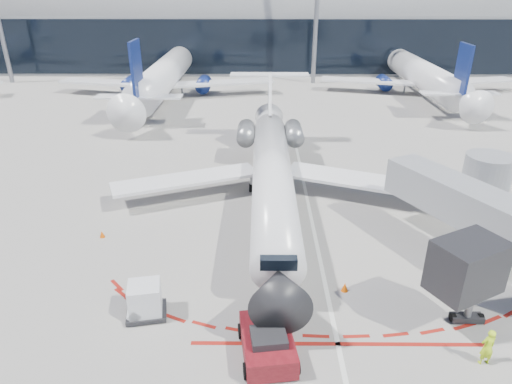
{
  "coord_description": "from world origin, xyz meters",
  "views": [
    {
      "loc": [
        -3.75,
        -28.05,
        15.79
      ],
      "look_at": [
        -4.0,
        0.71,
        2.23
      ],
      "focal_mm": 32.0,
      "sensor_mm": 36.0,
      "label": 1
    }
  ],
  "objects_px": {
    "ramp_worker": "(487,347)",
    "uld_container": "(145,300)",
    "pushback_tug": "(267,343)",
    "regional_jet": "(272,169)"
  },
  "relations": [
    {
      "from": "ramp_worker",
      "to": "regional_jet",
      "type": "bearing_deg",
      "value": -70.81
    },
    {
      "from": "ramp_worker",
      "to": "uld_container",
      "type": "relative_size",
      "value": 0.83
    },
    {
      "from": "pushback_tug",
      "to": "ramp_worker",
      "type": "height_order",
      "value": "ramp_worker"
    },
    {
      "from": "pushback_tug",
      "to": "ramp_worker",
      "type": "relative_size",
      "value": 3.09
    },
    {
      "from": "pushback_tug",
      "to": "ramp_worker",
      "type": "bearing_deg",
      "value": -10.21
    },
    {
      "from": "pushback_tug",
      "to": "ramp_worker",
      "type": "xyz_separation_m",
      "value": [
        9.76,
        -0.45,
        0.29
      ]
    },
    {
      "from": "regional_jet",
      "to": "pushback_tug",
      "type": "height_order",
      "value": "regional_jet"
    },
    {
      "from": "pushback_tug",
      "to": "uld_container",
      "type": "height_order",
      "value": "uld_container"
    },
    {
      "from": "ramp_worker",
      "to": "pushback_tug",
      "type": "bearing_deg",
      "value": -12.31
    },
    {
      "from": "ramp_worker",
      "to": "uld_container",
      "type": "bearing_deg",
      "value": -20.69
    }
  ]
}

